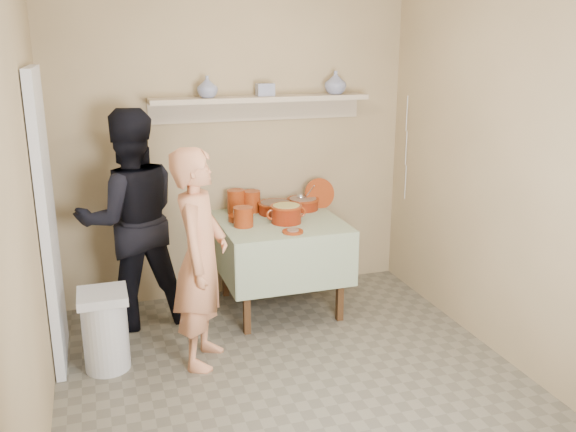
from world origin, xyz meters
name	(u,v)px	position (x,y,z in m)	size (l,w,h in m)	color
ground	(302,392)	(0.00, 0.00, 0.00)	(3.50, 3.50, 0.00)	#666050
tile_panel	(48,221)	(-1.46, 0.95, 1.00)	(0.06, 0.70, 2.00)	silver
plate_stack_a	(236,202)	(-0.03, 1.60, 0.86)	(0.15, 0.15, 0.20)	maroon
plate_stack_b	(251,201)	(0.10, 1.60, 0.85)	(0.15, 0.15, 0.18)	maroon
bowl_stack	(243,217)	(-0.07, 1.20, 0.84)	(0.15, 0.15, 0.15)	maroon
empty_bowl	(238,218)	(-0.07, 1.36, 0.78)	(0.16, 0.16, 0.05)	maroon
propped_lid	(320,194)	(0.70, 1.56, 0.88)	(0.27, 0.27, 0.02)	maroon
vase_right	(336,83)	(0.84, 1.61, 1.82)	(0.18, 0.18, 0.19)	navy
vase_left	(207,87)	(-0.24, 1.60, 1.80)	(0.16, 0.16, 0.17)	navy
ceramic_box	(265,90)	(0.24, 1.62, 1.77)	(0.14, 0.10, 0.10)	navy
person_cook	(201,259)	(-0.51, 0.60, 0.75)	(0.55, 0.36, 1.51)	tan
person_helper	(131,220)	(-0.91, 1.37, 0.84)	(0.82, 0.64, 1.69)	black
room_shell	(303,141)	(0.00, 0.00, 1.61)	(3.04, 3.54, 2.62)	tan
serving_table	(280,234)	(0.25, 1.28, 0.64)	(0.97, 0.97, 0.76)	#4C2D16
cazuela_meat_a	(276,207)	(0.28, 1.48, 0.82)	(0.30, 0.30, 0.10)	#611407
cazuela_meat_b	(303,203)	(0.54, 1.53, 0.82)	(0.28, 0.28, 0.10)	#611407
ladle	(301,197)	(0.52, 1.53, 0.87)	(0.08, 0.26, 0.19)	silver
cazuela_rice	(286,212)	(0.28, 1.20, 0.85)	(0.33, 0.25, 0.14)	#611407
front_plate	(293,231)	(0.25, 0.93, 0.77)	(0.16, 0.16, 0.03)	maroon
wall_shelf	(260,102)	(0.20, 1.65, 1.67)	(1.80, 0.25, 0.21)	tan
trash_bin	(105,330)	(-1.16, 0.69, 0.28)	(0.32, 0.32, 0.56)	silver
electrical_cord	(406,148)	(1.47, 1.48, 1.25)	(0.01, 0.05, 0.90)	silver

